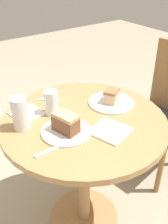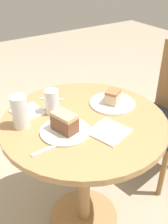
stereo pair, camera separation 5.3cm
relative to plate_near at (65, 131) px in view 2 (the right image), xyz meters
The scene contains 12 objects.
ground_plane 0.78m from the plate_near, 107.87° to the left, with size 8.00×8.00×0.00m, color tan.
table 0.23m from the plate_near, 107.87° to the left, with size 0.81×0.81×0.76m.
plate_near is the anchor object (origin of this frame).
plate_far 0.35m from the plate_near, 103.57° to the left, with size 0.24×0.24×0.01m.
cake_slice_near 0.05m from the plate_near, ahead, with size 0.13×0.10×0.09m.
cake_slice_far 0.35m from the plate_near, 103.57° to the left, with size 0.10×0.10×0.07m.
glass_lemonade 0.19m from the plate_near, behind, with size 0.07×0.07×0.13m.
glass_water 0.22m from the plate_near, 135.82° to the right, with size 0.08×0.08×0.16m.
napkin_stack 0.20m from the plate_near, 55.94° to the left, with size 0.20×0.20×0.01m.
fork 0.14m from the plate_near, 59.99° to the right, with size 0.02×0.15×0.00m.
spoon 0.32m from the plate_near, 163.62° to the left, with size 0.10×0.11×0.00m.
napkin_side 0.26m from the plate_near, 162.72° to the right, with size 0.16×0.16×0.01m.
Camera 2 is at (0.89, -0.58, 1.46)m, focal length 42.00 mm.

